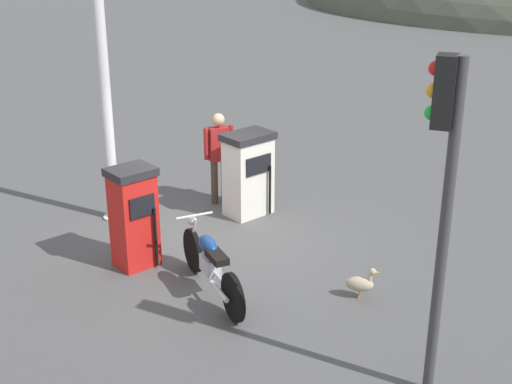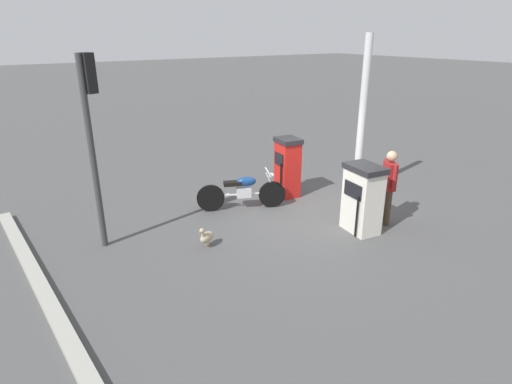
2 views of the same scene
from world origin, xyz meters
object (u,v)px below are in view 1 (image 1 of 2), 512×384
at_px(fuel_pump_near, 134,217).
at_px(roadside_traffic_light, 443,175).
at_px(canopy_support_pole, 106,109).
at_px(fuel_pump_far, 248,174).
at_px(wandering_duck, 360,283).
at_px(attendant_person, 219,152).
at_px(motorcycle_near_pump, 211,263).

relative_size(fuel_pump_near, roadside_traffic_light, 0.42).
height_order(fuel_pump_near, canopy_support_pole, canopy_support_pole).
relative_size(fuel_pump_far, wandering_duck, 3.14).
bearing_deg(roadside_traffic_light, canopy_support_pole, 172.74).
relative_size(wandering_duck, roadside_traffic_light, 0.13).
distance_m(attendant_person, canopy_support_pole, 2.22).
relative_size(motorcycle_near_pump, roadside_traffic_light, 0.54).
distance_m(fuel_pump_far, wandering_duck, 3.45).
bearing_deg(motorcycle_near_pump, roadside_traffic_light, -0.39).
xyz_separation_m(motorcycle_near_pump, wandering_duck, (1.69, 1.26, -0.24)).
xyz_separation_m(attendant_person, canopy_support_pole, (-0.92, -1.76, 1.00)).
xyz_separation_m(wandering_duck, roadside_traffic_light, (1.65, -1.29, 2.37)).
relative_size(motorcycle_near_pump, attendant_person, 1.19).
height_order(fuel_pump_far, roadside_traffic_light, roadside_traffic_light).
relative_size(attendant_person, wandering_duck, 3.57).
xyz_separation_m(fuel_pump_near, roadside_traffic_light, (4.83, 0.09, 1.80)).
relative_size(wandering_duck, canopy_support_pole, 0.12).
xyz_separation_m(fuel_pump_near, wandering_duck, (3.18, 1.38, -0.57)).
height_order(motorcycle_near_pump, wandering_duck, motorcycle_near_pump).
distance_m(wandering_duck, roadside_traffic_light, 3.16).
bearing_deg(fuel_pump_far, fuel_pump_near, -90.00).
bearing_deg(fuel_pump_near, canopy_support_pole, 151.36).
xyz_separation_m(fuel_pump_near, fuel_pump_far, (-0.00, 2.63, -0.03)).
height_order(fuel_pump_near, attendant_person, attendant_person).
distance_m(wandering_duck, canopy_support_pole, 5.20).
bearing_deg(canopy_support_pole, fuel_pump_near, -28.64).
distance_m(roadside_traffic_light, canopy_support_pole, 6.60).
relative_size(fuel_pump_near, canopy_support_pole, 0.38).
distance_m(motorcycle_near_pump, roadside_traffic_light, 3.96).
relative_size(fuel_pump_near, wandering_duck, 3.28).
xyz_separation_m(fuel_pump_far, motorcycle_near_pump, (1.48, -2.51, -0.30)).
xyz_separation_m(motorcycle_near_pump, canopy_support_pole, (-3.17, 0.81, 1.52)).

